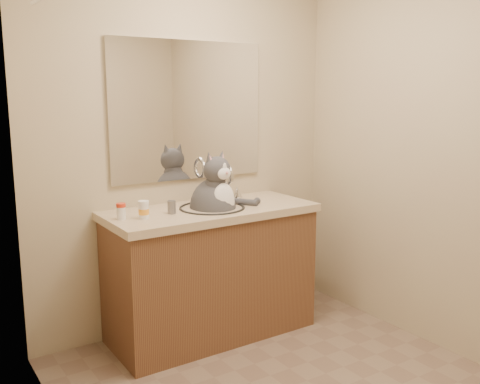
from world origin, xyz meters
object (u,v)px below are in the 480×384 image
cat (214,204)px  grey_canister (172,207)px  pill_bottle_orange (144,210)px  pill_bottle_redcap (121,211)px

cat → grey_canister: cat is taller
pill_bottle_orange → pill_bottle_redcap: bearing=155.4°
pill_bottle_redcap → pill_bottle_orange: 0.13m
pill_bottle_redcap → cat: bearing=-2.0°
pill_bottle_redcap → pill_bottle_orange: (0.12, -0.05, 0.00)m
pill_bottle_orange → grey_canister: size_ratio=1.32×
cat → grey_canister: (-0.30, -0.00, 0.01)m
cat → grey_canister: 0.30m
pill_bottle_redcap → grey_canister: 0.31m
cat → pill_bottle_orange: cat is taller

